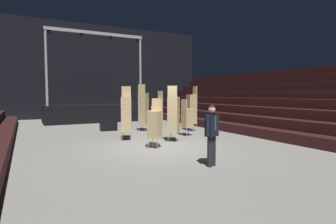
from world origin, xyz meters
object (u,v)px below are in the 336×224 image
chair_stack_mid_right (126,113)px  chair_stack_mid_left (174,114)px  stage_riser (94,112)px  man_with_tie (212,132)px  chair_stack_front_left (158,110)px  chair_stack_rear_centre (156,115)px  chair_stack_rear_left (187,117)px  chair_stack_rear_right (155,123)px  chair_stack_front_right (192,109)px  chair_stack_mid_centre (143,108)px  equipment_road_case (108,125)px

chair_stack_mid_right → chair_stack_mid_left: bearing=165.0°
stage_riser → man_with_tie: (0.13, -14.11, 0.27)m
stage_riser → chair_stack_front_left: size_ratio=3.14×
chair_stack_mid_right → chair_stack_rear_centre: chair_stack_mid_right is taller
man_with_tie → chair_stack_rear_centre: chair_stack_rear_centre is taller
man_with_tie → chair_stack_mid_right: bearing=-104.8°
chair_stack_mid_right → chair_stack_rear_left: (3.07, -0.12, -0.29)m
stage_riser → chair_stack_mid_right: 8.90m
chair_stack_mid_right → chair_stack_rear_right: bearing=122.0°
chair_stack_front_right → stage_riser: bearing=29.1°
man_with_tie → chair_stack_rear_centre: (1.31, 6.50, -0.05)m
chair_stack_front_right → chair_stack_mid_centre: bearing=66.0°
stage_riser → chair_stack_front_left: bearing=-67.5°
man_with_tie → chair_stack_front_left: chair_stack_front_left is taller
stage_riser → chair_stack_mid_right: (-0.58, -8.87, 0.47)m
chair_stack_front_right → chair_stack_rear_right: size_ratio=1.32×
chair_stack_mid_centre → equipment_road_case: bearing=-163.1°
stage_riser → chair_stack_rear_right: size_ratio=3.71×
stage_riser → chair_stack_mid_centre: (1.24, -6.47, 0.56)m
man_with_tie → chair_stack_rear_centre: size_ratio=0.93×
chair_stack_front_right → chair_stack_mid_left: bearing=138.3°
chair_stack_front_left → chair_stack_rear_centre: bearing=138.2°
chair_stack_mid_right → chair_stack_mid_centre: bearing=-105.9°
chair_stack_front_right → chair_stack_mid_centre: (-2.33, 1.26, 0.04)m
stage_riser → chair_stack_rear_right: stage_riser is taller
chair_stack_front_left → chair_stack_mid_left: chair_stack_mid_left is taller
chair_stack_rear_left → equipment_road_case: bearing=-146.9°
chair_stack_mid_right → chair_stack_rear_right: size_ratio=1.27×
chair_stack_front_left → chair_stack_rear_left: chair_stack_front_left is taller
man_with_tie → equipment_road_case: (-0.55, 8.75, -0.70)m
chair_stack_rear_centre → chair_stack_front_right: bearing=-68.0°
chair_stack_mid_centre → chair_stack_front_left: bearing=79.0°
chair_stack_rear_right → equipment_road_case: 5.66m
man_with_tie → chair_stack_mid_centre: (1.11, 7.64, 0.28)m
chair_stack_front_left → chair_stack_mid_left: 4.48m
chair_stack_front_left → chair_stack_mid_left: (-1.31, -4.28, 0.08)m
chair_stack_rear_centre → chair_stack_mid_left: bearing=-162.4°
chair_stack_mid_right → chair_stack_rear_left: 3.08m
chair_stack_front_right → chair_stack_mid_centre: 2.65m
chair_stack_rear_centre → equipment_road_case: bearing=64.9°
equipment_road_case → chair_stack_mid_left: bearing=-72.2°
chair_stack_mid_left → chair_stack_rear_right: bearing=-101.8°
equipment_road_case → chair_stack_mid_centre: bearing=-33.8°
man_with_tie → chair_stack_mid_left: 4.12m
man_with_tie → chair_stack_front_right: (3.44, 6.38, 0.24)m
chair_stack_mid_left → chair_stack_rear_centre: size_ratio=1.27×
chair_stack_front_right → chair_stack_rear_left: 1.71m
stage_riser → chair_stack_rear_centre: bearing=-79.2°
chair_stack_front_left → chair_stack_rear_centre: chair_stack_front_left is taller
man_with_tie → equipment_road_case: size_ratio=1.95×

